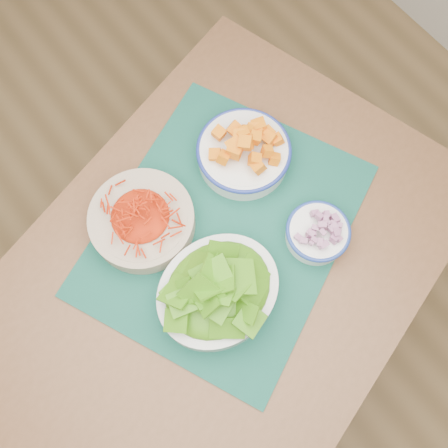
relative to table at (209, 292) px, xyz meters
The scene contains 7 objects.
ground 0.71m from the table, 146.36° to the right, with size 4.00×4.00×0.00m, color #A4804F.
table is the anchor object (origin of this frame).
placemat 0.16m from the table, 35.86° to the left, with size 0.59×0.48×0.00m, color #0B342B.
carrot_bowl 0.24m from the table, 99.99° to the left, with size 0.25×0.25×0.08m.
squash_bowl 0.33m from the table, 36.84° to the left, with size 0.23×0.23×0.10m.
lettuce_bowl 0.17m from the table, 89.04° to the right, with size 0.26×0.22×0.12m.
onion_bowl 0.29m from the table, 14.70° to the right, with size 0.14×0.14×0.07m.
Camera 1 is at (0.13, -0.04, 1.77)m, focal length 40.00 mm.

